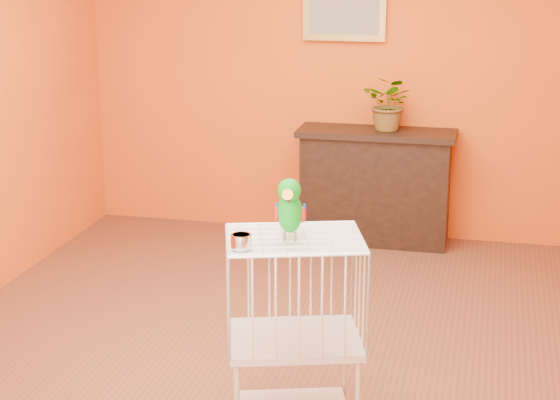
# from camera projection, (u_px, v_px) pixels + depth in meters

# --- Properties ---
(ground) EXTENTS (4.50, 4.50, 0.00)m
(ground) POSITION_uv_depth(u_px,v_px,m) (276.00, 348.00, 5.31)
(ground) COLOR brown
(ground) RESTS_ON ground
(room_shell) EXTENTS (4.50, 4.50, 4.50)m
(room_shell) POSITION_uv_depth(u_px,v_px,m) (276.00, 69.00, 4.88)
(room_shell) COLOR #DE5414
(room_shell) RESTS_ON ground
(console_cabinet) EXTENTS (1.17, 0.42, 0.87)m
(console_cabinet) POSITION_uv_depth(u_px,v_px,m) (375.00, 186.00, 7.05)
(console_cabinet) COLOR black
(console_cabinet) RESTS_ON ground
(potted_plant) EXTENTS (0.48, 0.51, 0.32)m
(potted_plant) POSITION_uv_depth(u_px,v_px,m) (390.00, 109.00, 6.89)
(potted_plant) COLOR #26722D
(potted_plant) RESTS_ON console_cabinet
(framed_picture) EXTENTS (0.62, 0.04, 0.50)m
(framed_picture) POSITION_uv_depth(u_px,v_px,m) (344.00, 7.00, 6.91)
(framed_picture) COLOR #AF8D3E
(framed_picture) RESTS_ON room_shell
(birdcage) EXTENTS (0.72, 0.63, 0.94)m
(birdcage) POSITION_uv_depth(u_px,v_px,m) (294.00, 330.00, 4.35)
(birdcage) COLOR beige
(birdcage) RESTS_ON ground
(feed_cup) EXTENTS (0.09, 0.09, 0.06)m
(feed_cup) POSITION_uv_depth(u_px,v_px,m) (241.00, 241.00, 4.06)
(feed_cup) COLOR silver
(feed_cup) RESTS_ON birdcage
(parrot) EXTENTS (0.15, 0.27, 0.30)m
(parrot) POSITION_uv_depth(u_px,v_px,m) (290.00, 208.00, 4.15)
(parrot) COLOR #59544C
(parrot) RESTS_ON birdcage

